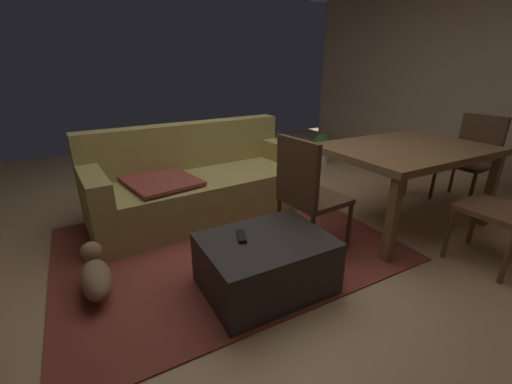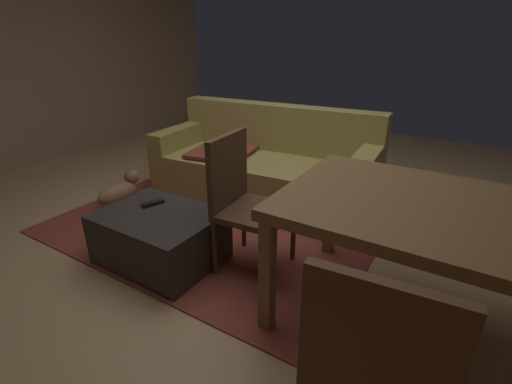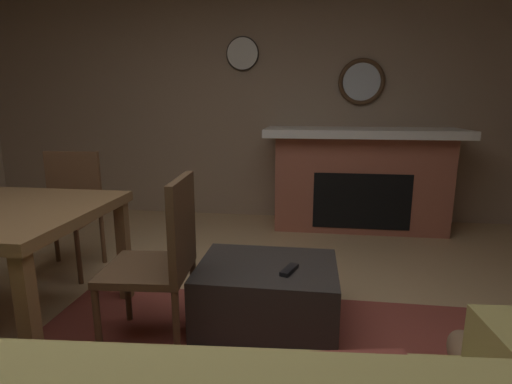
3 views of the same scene
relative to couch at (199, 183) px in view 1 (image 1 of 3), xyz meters
The scene contains 11 objects.
floor 0.84m from the couch, 66.48° to the right, with size 8.08×8.08×0.00m, color tan.
wall_right_window_side 3.89m from the couch, 11.02° to the right, with size 0.12×6.60×2.68m, color #C4AA91.
area_rug 0.79m from the couch, 93.56° to the right, with size 2.60×2.00×0.01m, color brown.
couch is the anchor object (origin of this frame).
ottoman_coffee_table 1.39m from the couch, 91.86° to the right, with size 0.81×0.62×0.37m, color #2D2826.
tv_remote 1.32m from the couch, 97.76° to the right, with size 0.05×0.16×0.02m, color black.
dining_table 1.97m from the couch, 34.83° to the right, with size 1.44×1.03×0.74m.
dining_chair_east 2.92m from the couch, 22.16° to the right, with size 0.47×0.47×0.93m.
dining_chair_west 1.23m from the couch, 66.73° to the right, with size 0.47×0.47×0.93m.
potted_plant 2.44m from the couch, 20.51° to the left, with size 0.32×0.32×0.45m.
small_dog 1.41m from the couch, 138.33° to the right, with size 0.19×0.47×0.26m.
Camera 1 is at (-1.31, -2.26, 1.41)m, focal length 22.99 mm.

